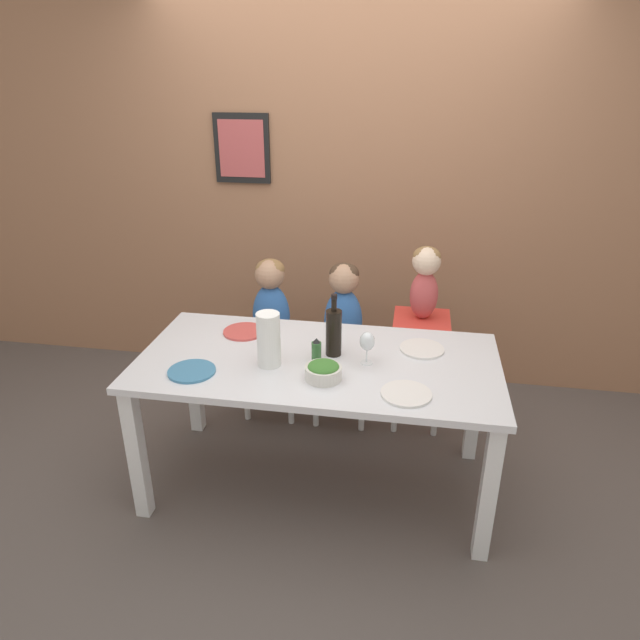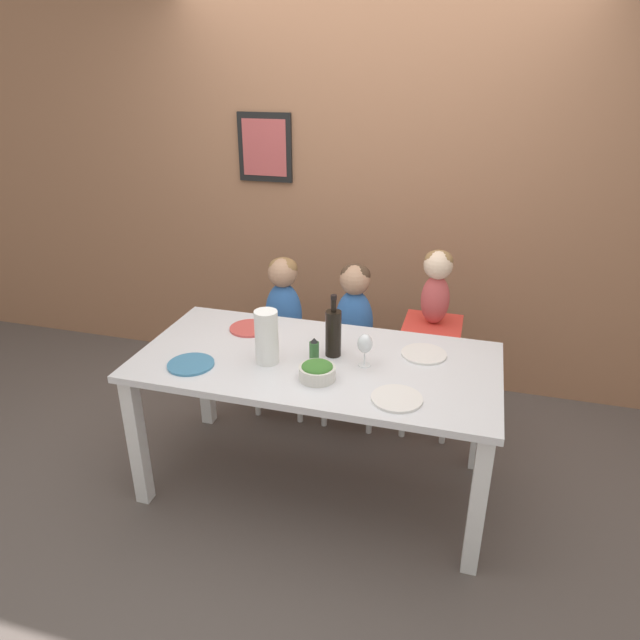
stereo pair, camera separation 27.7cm
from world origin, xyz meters
name	(u,v)px [view 2 (the right image)]	position (x,y,z in m)	size (l,w,h in m)	color
ground_plane	(317,481)	(0.00, 0.00, 0.00)	(14.00, 14.00, 0.00)	#564C47
wall_back	(372,186)	(0.00, 1.30, 1.35)	(10.00, 0.09, 2.70)	#9E6B4C
dining_table	(316,376)	(0.00, 0.00, 0.66)	(1.76, 0.87, 0.76)	silver
chair_far_left	(285,355)	(-0.40, 0.67, 0.38)	(0.38, 0.38, 0.46)	silver
chair_far_center	(353,364)	(0.04, 0.67, 0.38)	(0.38, 0.38, 0.46)	silver
chair_right_highchair	(431,349)	(0.50, 0.67, 0.55)	(0.33, 0.32, 0.72)	silver
person_child_left	(283,300)	(-0.40, 0.67, 0.76)	(0.23, 0.19, 0.57)	#3366B2
person_child_center	(354,308)	(0.04, 0.67, 0.76)	(0.23, 0.19, 0.57)	#3366B2
person_baby_right	(437,281)	(0.50, 0.67, 0.98)	(0.16, 0.17, 0.43)	#C64C4C
wine_bottle	(333,332)	(0.07, 0.06, 0.88)	(0.08, 0.08, 0.32)	black
paper_towel_roll	(267,337)	(-0.22, -0.09, 0.89)	(0.11, 0.11, 0.27)	white
wine_glass_near	(365,344)	(0.24, 0.00, 0.87)	(0.07, 0.07, 0.16)	white
salad_bowl_large	(317,371)	(0.06, -0.18, 0.80)	(0.17, 0.17, 0.08)	silver
dinner_plate_front_left	(191,364)	(-0.56, -0.23, 0.76)	(0.22, 0.22, 0.01)	teal
dinner_plate_back_left	(250,328)	(-0.44, 0.23, 0.76)	(0.22, 0.22, 0.01)	#D14C47
dinner_plate_back_right	(424,354)	(0.50, 0.18, 0.76)	(0.22, 0.22, 0.01)	silver
dinner_plate_front_right	(397,399)	(0.44, -0.26, 0.76)	(0.22, 0.22, 0.01)	silver
condiment_bottle_hot_sauce	(315,351)	(0.00, -0.04, 0.82)	(0.05, 0.05, 0.13)	#336633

